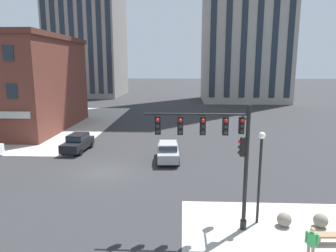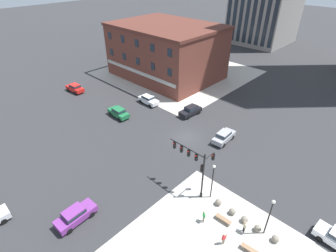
{
  "view_description": "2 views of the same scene",
  "coord_description": "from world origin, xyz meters",
  "px_view_note": "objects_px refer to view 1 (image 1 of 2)",
  "views": [
    {
      "loc": [
        5.98,
        -23.21,
        8.34
      ],
      "look_at": [
        4.87,
        0.37,
        3.67
      ],
      "focal_mm": 33.71,
      "sensor_mm": 36.0,
      "label": 1
    },
    {
      "loc": [
        21.2,
        -26.46,
        23.83
      ],
      "look_at": [
        -1.98,
        -2.25,
        2.3
      ],
      "focal_mm": 27.8,
      "sensor_mm": 36.0,
      "label": 2
    }
  ],
  "objects_px": {
    "pedestrian_walking_east": "(311,242)",
    "traffic_signal_main": "(221,144)",
    "street_lamp_corner_near": "(260,166)",
    "car_main_mid": "(78,142)",
    "bench_near_signal": "(331,237)",
    "bollard_sphere_curb_a": "(284,220)",
    "car_parked_curb": "(168,151)",
    "bollard_sphere_curb_b": "(321,220)"
  },
  "relations": [
    {
      "from": "bollard_sphere_curb_a",
      "to": "car_parked_curb",
      "type": "bearing_deg",
      "value": 120.97
    },
    {
      "from": "bollard_sphere_curb_b",
      "to": "car_main_mid",
      "type": "bearing_deg",
      "value": 141.61
    },
    {
      "from": "pedestrian_walking_east",
      "to": "car_parked_curb",
      "type": "relative_size",
      "value": 0.35
    },
    {
      "from": "bollard_sphere_curb_b",
      "to": "car_parked_curb",
      "type": "bearing_deg",
      "value": 127.55
    },
    {
      "from": "street_lamp_corner_near",
      "to": "car_parked_curb",
      "type": "relative_size",
      "value": 1.1
    },
    {
      "from": "pedestrian_walking_east",
      "to": "traffic_signal_main",
      "type": "bearing_deg",
      "value": 142.3
    },
    {
      "from": "car_main_mid",
      "to": "traffic_signal_main",
      "type": "bearing_deg",
      "value": -49.21
    },
    {
      "from": "pedestrian_walking_east",
      "to": "car_main_mid",
      "type": "bearing_deg",
      "value": 133.06
    },
    {
      "from": "bench_near_signal",
      "to": "street_lamp_corner_near",
      "type": "bearing_deg",
      "value": 148.27
    },
    {
      "from": "bollard_sphere_curb_a",
      "to": "car_main_mid",
      "type": "distance_m",
      "value": 20.68
    },
    {
      "from": "bollard_sphere_curb_b",
      "to": "car_parked_curb",
      "type": "distance_m",
      "value": 13.85
    },
    {
      "from": "traffic_signal_main",
      "to": "street_lamp_corner_near",
      "type": "relative_size",
      "value": 1.29
    },
    {
      "from": "pedestrian_walking_east",
      "to": "car_main_mid",
      "type": "xyz_separation_m",
      "value": [
        -15.64,
        16.73,
        0.02
      ]
    },
    {
      "from": "bollard_sphere_curb_b",
      "to": "street_lamp_corner_near",
      "type": "xyz_separation_m",
      "value": [
        -3.18,
        0.32,
        2.78
      ]
    },
    {
      "from": "bench_near_signal",
      "to": "street_lamp_corner_near",
      "type": "height_order",
      "value": "street_lamp_corner_near"
    },
    {
      "from": "traffic_signal_main",
      "to": "pedestrian_walking_east",
      "type": "relative_size",
      "value": 4.03
    },
    {
      "from": "car_parked_curb",
      "to": "bench_near_signal",
      "type": "bearing_deg",
      "value": -56.53
    },
    {
      "from": "street_lamp_corner_near",
      "to": "car_main_mid",
      "type": "bearing_deg",
      "value": 136.54
    },
    {
      "from": "pedestrian_walking_east",
      "to": "car_main_mid",
      "type": "height_order",
      "value": "car_main_mid"
    },
    {
      "from": "pedestrian_walking_east",
      "to": "bollard_sphere_curb_b",
      "type": "bearing_deg",
      "value": 60.62
    },
    {
      "from": "car_parked_curb",
      "to": "car_main_mid",
      "type": "height_order",
      "value": "same"
    },
    {
      "from": "bollard_sphere_curb_b",
      "to": "bench_near_signal",
      "type": "xyz_separation_m",
      "value": [
        -0.16,
        -1.54,
        -0.04
      ]
    },
    {
      "from": "bollard_sphere_curb_b",
      "to": "bench_near_signal",
      "type": "bearing_deg",
      "value": -95.88
    },
    {
      "from": "car_main_mid",
      "to": "bench_near_signal",
      "type": "bearing_deg",
      "value": -41.66
    },
    {
      "from": "street_lamp_corner_near",
      "to": "car_parked_curb",
      "type": "bearing_deg",
      "value": 116.27
    },
    {
      "from": "bench_near_signal",
      "to": "street_lamp_corner_near",
      "type": "relative_size",
      "value": 0.37
    },
    {
      "from": "traffic_signal_main",
      "to": "bollard_sphere_curb_a",
      "type": "xyz_separation_m",
      "value": [
        3.43,
        0.23,
        -4.06
      ]
    },
    {
      "from": "bollard_sphere_curb_a",
      "to": "street_lamp_corner_near",
      "type": "bearing_deg",
      "value": 166.71
    },
    {
      "from": "bench_near_signal",
      "to": "traffic_signal_main",
      "type": "bearing_deg",
      "value": 165.54
    },
    {
      "from": "traffic_signal_main",
      "to": "bench_near_signal",
      "type": "distance_m",
      "value": 6.7
    },
    {
      "from": "pedestrian_walking_east",
      "to": "street_lamp_corner_near",
      "type": "relative_size",
      "value": 0.32
    },
    {
      "from": "pedestrian_walking_east",
      "to": "bollard_sphere_curb_a",
      "type": "bearing_deg",
      "value": 93.14
    },
    {
      "from": "traffic_signal_main",
      "to": "car_main_mid",
      "type": "xyz_separation_m",
      "value": [
        -12.04,
        13.95,
        -3.51
      ]
    },
    {
      "from": "bollard_sphere_curb_a",
      "to": "car_parked_curb",
      "type": "relative_size",
      "value": 0.16
    },
    {
      "from": "bollard_sphere_curb_a",
      "to": "bench_near_signal",
      "type": "xyz_separation_m",
      "value": [
        1.7,
        -1.55,
        -0.04
      ]
    },
    {
      "from": "bollard_sphere_curb_a",
      "to": "car_parked_curb",
      "type": "xyz_separation_m",
      "value": [
        -6.58,
        10.96,
        0.55
      ]
    },
    {
      "from": "bollard_sphere_curb_b",
      "to": "pedestrian_walking_east",
      "type": "bearing_deg",
      "value": -119.38
    },
    {
      "from": "bench_near_signal",
      "to": "car_main_mid",
      "type": "bearing_deg",
      "value": 138.34
    },
    {
      "from": "street_lamp_corner_near",
      "to": "pedestrian_walking_east",
      "type": "bearing_deg",
      "value": -65.9
    },
    {
      "from": "bollard_sphere_curb_a",
      "to": "bench_near_signal",
      "type": "bearing_deg",
      "value": -42.49
    },
    {
      "from": "street_lamp_corner_near",
      "to": "car_main_mid",
      "type": "xyz_separation_m",
      "value": [
        -14.15,
        13.41,
        -2.23
      ]
    },
    {
      "from": "traffic_signal_main",
      "to": "car_main_mid",
      "type": "height_order",
      "value": "traffic_signal_main"
    }
  ]
}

